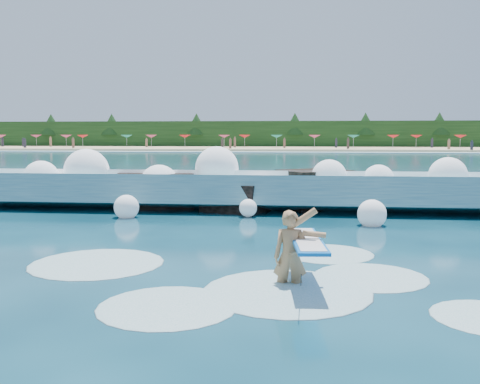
% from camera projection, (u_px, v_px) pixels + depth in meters
% --- Properties ---
extents(ground, '(200.00, 200.00, 0.00)m').
position_uv_depth(ground, '(161.00, 256.00, 11.52)').
color(ground, '#072B3C').
rests_on(ground, ground).
extents(beach, '(140.00, 20.00, 0.40)m').
position_uv_depth(beach, '(282.00, 149.00, 88.56)').
color(beach, tan).
rests_on(beach, ground).
extents(wet_band, '(140.00, 5.00, 0.08)m').
position_uv_depth(wet_band, '(279.00, 152.00, 77.71)').
color(wet_band, silver).
rests_on(wet_band, ground).
extents(treeline, '(140.00, 4.00, 5.00)m').
position_uv_depth(treeline, '(283.00, 135.00, 98.20)').
color(treeline, black).
rests_on(treeline, ground).
extents(breaking_wave, '(19.51, 2.97, 1.68)m').
position_uv_depth(breaking_wave, '(236.00, 192.00, 18.86)').
color(breaking_wave, teal).
rests_on(breaking_wave, ground).
extents(rock_cluster, '(8.65, 3.68, 1.58)m').
position_uv_depth(rock_cluster, '(228.00, 194.00, 19.13)').
color(rock_cluster, black).
rests_on(rock_cluster, ground).
extents(surfer_with_board, '(0.93, 2.82, 1.60)m').
position_uv_depth(surfer_with_board, '(294.00, 253.00, 9.17)').
color(surfer_with_board, '#A7794E').
rests_on(surfer_with_board, ground).
extents(wave_spray, '(15.33, 4.68, 2.27)m').
position_uv_depth(wave_spray, '(209.00, 178.00, 18.74)').
color(wave_spray, white).
rests_on(wave_spray, ground).
extents(surf_foam, '(9.02, 6.04, 0.14)m').
position_uv_depth(surf_foam, '(242.00, 279.00, 9.69)').
color(surf_foam, silver).
rests_on(surf_foam, ground).
extents(beach_umbrellas, '(109.58, 6.83, 0.50)m').
position_uv_depth(beach_umbrellas, '(282.00, 136.00, 89.82)').
color(beach_umbrellas, '#158577').
rests_on(beach_umbrellas, ground).
extents(beachgoers, '(102.99, 12.13, 1.93)m').
position_uv_depth(beachgoers, '(270.00, 143.00, 86.11)').
color(beachgoers, '#3F332D').
rests_on(beachgoers, ground).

